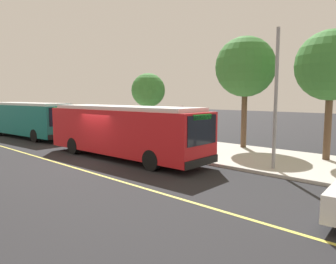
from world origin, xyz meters
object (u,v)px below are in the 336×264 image
(transit_bus_main, at_px, (123,130))
(waiting_bench, at_px, (175,139))
(transit_bus_second, at_px, (28,118))
(route_sign_post, at_px, (182,123))
(pedestrian_commuter, at_px, (186,137))

(transit_bus_main, xyz_separation_m, waiting_bench, (-0.21, 4.60, -0.98))
(transit_bus_main, relative_size, waiting_bench, 6.85)
(transit_bus_second, distance_m, waiting_bench, 13.65)
(transit_bus_second, xyz_separation_m, waiting_bench, (12.88, 4.40, -0.98))
(transit_bus_main, height_order, transit_bus_second, same)
(waiting_bench, xyz_separation_m, route_sign_post, (2.38, -2.07, 1.32))
(waiting_bench, distance_m, pedestrian_commuter, 2.69)
(transit_bus_main, distance_m, route_sign_post, 3.35)
(route_sign_post, bearing_deg, transit_bus_main, -130.49)
(pedestrian_commuter, bearing_deg, transit_bus_second, -169.06)
(transit_bus_main, xyz_separation_m, route_sign_post, (2.16, 2.53, 0.34))
(waiting_bench, relative_size, route_sign_post, 0.57)
(pedestrian_commuter, bearing_deg, transit_bus_main, -122.38)
(waiting_bench, height_order, route_sign_post, route_sign_post)
(transit_bus_second, bearing_deg, pedestrian_commuter, 10.94)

